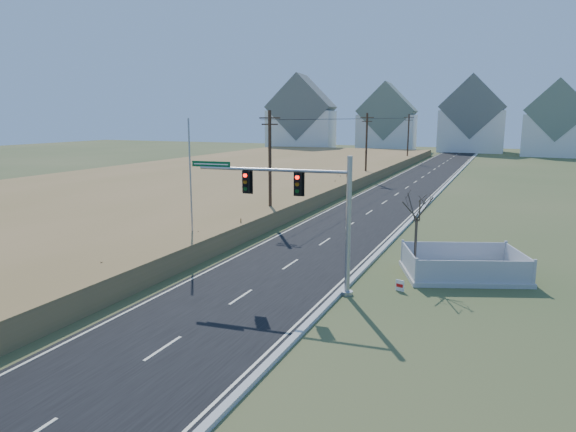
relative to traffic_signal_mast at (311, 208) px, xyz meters
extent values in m
plane|color=#3B4D25|center=(-2.66, -0.29, -4.17)|extent=(260.00, 260.00, 0.00)
cube|color=black|center=(-2.66, 49.71, -4.14)|extent=(8.00, 180.00, 0.06)
cube|color=#B2AFA8|center=(1.49, 49.71, -4.08)|extent=(0.30, 180.00, 0.18)
cube|color=#A27749|center=(-26.66, 39.71, -3.52)|extent=(38.00, 110.00, 1.30)
cylinder|color=#422D1E|center=(-9.16, 14.71, 0.33)|extent=(0.26, 0.26, 9.00)
cube|color=#422D1E|center=(-9.16, 14.71, 4.23)|extent=(1.80, 0.10, 0.10)
cube|color=#422D1E|center=(-9.16, 14.71, 3.73)|extent=(1.40, 0.10, 0.10)
cylinder|color=#422D1E|center=(-9.16, 44.71, 0.33)|extent=(0.26, 0.26, 9.00)
cube|color=#422D1E|center=(-9.16, 44.71, 4.23)|extent=(1.80, 0.10, 0.10)
cube|color=#422D1E|center=(-9.16, 44.71, 3.73)|extent=(1.40, 0.10, 0.10)
cylinder|color=#422D1E|center=(-9.16, 74.71, 0.33)|extent=(0.26, 0.26, 9.00)
cube|color=#422D1E|center=(-9.16, 74.71, 4.23)|extent=(1.80, 0.10, 0.10)
cube|color=#422D1E|center=(-9.16, 74.71, 3.73)|extent=(1.40, 0.10, 0.10)
cube|color=white|center=(-40.66, 99.71, 0.83)|extent=(17.38, 13.12, 10.00)
cube|color=slate|center=(-40.66, 99.71, 6.73)|extent=(17.69, 13.38, 16.29)
cube|color=white|center=(-20.66, 107.71, 0.33)|extent=(14.66, 10.95, 9.00)
cube|color=slate|center=(-20.66, 107.71, 5.73)|extent=(14.93, 11.17, 14.26)
cube|color=white|center=(-0.66, 111.71, 0.83)|extent=(15.00, 10.00, 10.00)
cube|color=slate|center=(-0.66, 111.71, 6.73)|extent=(15.27, 10.20, 15.27)
cube|color=white|center=(17.34, 103.71, 0.33)|extent=(13.87, 10.31, 9.00)
cube|color=slate|center=(17.34, 103.71, 5.73)|extent=(14.12, 10.51, 13.24)
cylinder|color=#9EA0A5|center=(1.84, 0.17, -4.08)|extent=(0.58, 0.58, 0.19)
cylinder|color=#9EA0A5|center=(1.84, 0.17, -0.81)|extent=(0.25, 0.25, 6.72)
cylinder|color=#9EA0A5|center=(-1.99, -0.18, 1.78)|extent=(7.66, 0.85, 0.15)
cube|color=black|center=(-0.65, -0.06, 1.15)|extent=(0.36, 0.31, 1.05)
cube|color=black|center=(-3.32, -0.30, 1.15)|extent=(0.36, 0.31, 1.05)
cube|color=#045025|center=(-5.23, -0.48, 1.97)|extent=(2.11, 0.23, 0.29)
cube|color=#B7B5AD|center=(6.71, 5.58, -4.05)|extent=(7.25, 6.13, 0.23)
cube|color=silver|center=(7.41, 3.76, -3.35)|extent=(5.50, 2.17, 1.17)
cube|color=silver|center=(6.01, 7.40, -3.35)|extent=(5.50, 2.17, 1.17)
cube|color=silver|center=(3.98, 4.53, -3.35)|extent=(1.47, 3.67, 1.17)
cube|color=silver|center=(9.45, 6.63, -3.35)|extent=(1.47, 3.67, 1.17)
cube|color=white|center=(4.08, 1.71, -3.87)|extent=(0.44, 0.19, 0.56)
cube|color=red|center=(4.07, 1.69, -3.87)|extent=(0.35, 0.13, 0.16)
cylinder|color=#B7B5AD|center=(-9.66, 4.16, -4.09)|extent=(0.38, 0.38, 0.17)
cylinder|color=#9EA0A5|center=(-9.66, 4.16, 0.03)|extent=(0.11, 0.11, 8.41)
cylinder|color=#4C3F33|center=(4.34, 4.26, -2.56)|extent=(0.15, 0.15, 3.22)
camera|label=1|loc=(8.63, -22.70, 4.31)|focal=32.00mm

